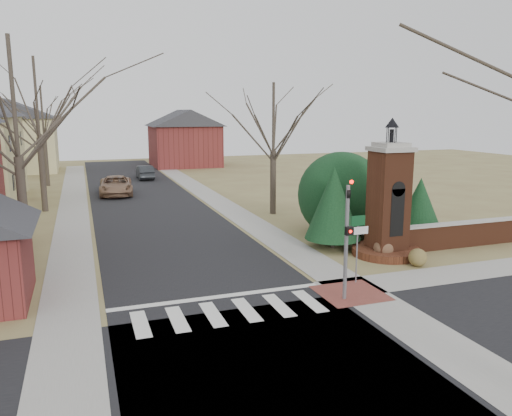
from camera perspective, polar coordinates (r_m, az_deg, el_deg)
name	(u,v)px	position (r m, az deg, el deg)	size (l,w,h in m)	color
ground	(237,321)	(16.70, -2.20, -12.82)	(120.00, 120.00, 0.00)	brown
main_street	(148,205)	(37.50, -12.21, 0.35)	(8.00, 70.00, 0.01)	black
cross_street	(270,364)	(14.15, 1.57, -17.43)	(120.00, 8.00, 0.01)	black
crosswalk_zone	(230,312)	(17.40, -3.00, -11.79)	(8.00, 2.20, 0.02)	silver
stop_bar	(218,297)	(18.75, -4.32, -10.10)	(8.00, 0.35, 0.02)	silver
sidewalk_right_main	(217,201)	(38.47, -4.51, 0.84)	(2.00, 60.00, 0.02)	gray
sidewalk_left	(73,209)	(37.23, -20.17, -0.14)	(2.00, 60.00, 0.02)	gray
curb_apron	(351,293)	(19.37, 10.77, -9.55)	(2.40, 2.40, 0.02)	brown
traffic_signal_pole	(347,230)	(18.03, 10.36, -2.53)	(0.28, 0.41, 4.50)	slate
sign_post	(357,236)	(20.00, 11.52, -3.11)	(0.90, 0.07, 2.75)	slate
brick_gate_monument	(388,211)	(24.23, 14.84, -0.29)	(3.20, 3.20, 6.47)	#5C2E1B
brick_garden_wall	(463,234)	(27.29, 22.53, -2.76)	(7.50, 0.50, 1.30)	#5C2E1B
house_distant_left	(8,134)	(63.11, -26.47, 7.55)	(10.80, 8.80, 8.53)	#C3B882
house_distant_right	(184,137)	(63.92, -8.20, 8.06)	(8.80, 8.80, 7.30)	maroon
evergreen_near	(334,203)	(24.97, 8.85, 0.58)	(2.80, 2.80, 4.10)	#473D33
evergreen_mid	(378,190)	(27.61, 13.74, 2.02)	(3.40, 3.40, 4.70)	#473D33
evergreen_far	(420,204)	(28.07, 18.22, 0.47)	(2.40, 2.40, 3.30)	#473D33
evergreen_mass	(341,191)	(27.97, 9.70, 1.87)	(4.80, 4.80, 4.80)	black
bare_tree_0	(12,88)	(23.77, -26.09, 12.19)	(8.05, 8.05, 11.15)	#473D33
bare_tree_1	(36,92)	(36.73, -23.87, 12.06)	(8.40, 8.40, 11.64)	#473D33
bare_tree_2	(42,109)	(49.71, -23.28, 10.40)	(7.35, 7.35, 10.19)	#473D33
bare_tree_3	(274,112)	(32.88, 2.01, 10.86)	(7.00, 7.00, 9.70)	#473D33
pickup_truck	(116,186)	(42.60, -15.72, 2.49)	(2.56, 5.56, 1.54)	#89654B
distant_car	(145,172)	(52.05, -12.58, 4.01)	(1.47, 4.23, 1.39)	#2B2E32
dry_shrub_left	(384,248)	(24.07, 14.37, -4.49)	(0.93, 0.93, 0.93)	brown
dry_shrub_right	(418,258)	(23.24, 18.00, -5.40)	(0.81, 0.81, 0.81)	brown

